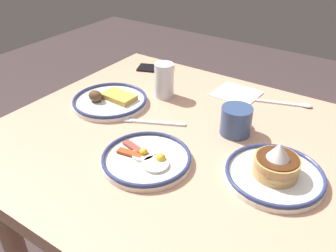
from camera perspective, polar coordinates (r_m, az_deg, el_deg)
dining_table at (r=1.10m, az=2.39°, el=-6.68°), size 1.10×0.94×0.76m
plate_near_main at (r=0.92m, az=16.85°, el=-6.94°), size 0.25×0.25×0.11m
plate_center_pancakes at (r=0.94m, az=-3.47°, el=-5.27°), size 0.24×0.24×0.04m
plate_far_companion at (r=1.23m, az=-9.44°, el=4.12°), size 0.25×0.25×0.05m
coffee_mug at (r=1.06m, az=10.92°, el=0.97°), size 0.09×0.12×0.09m
drinking_glass at (r=1.25m, az=-0.62°, el=7.10°), size 0.07×0.07×0.12m
cell_phone at (r=1.49m, az=-2.05°, el=9.23°), size 0.16×0.12×0.01m
paper_napkin at (r=1.30m, az=10.98°, el=5.12°), size 0.16×0.15×0.00m
fork_near at (r=1.11m, az=-2.43°, el=0.60°), size 0.19×0.10×0.01m
tea_spoon at (r=1.28m, az=19.25°, el=3.36°), size 0.18×0.08×0.01m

